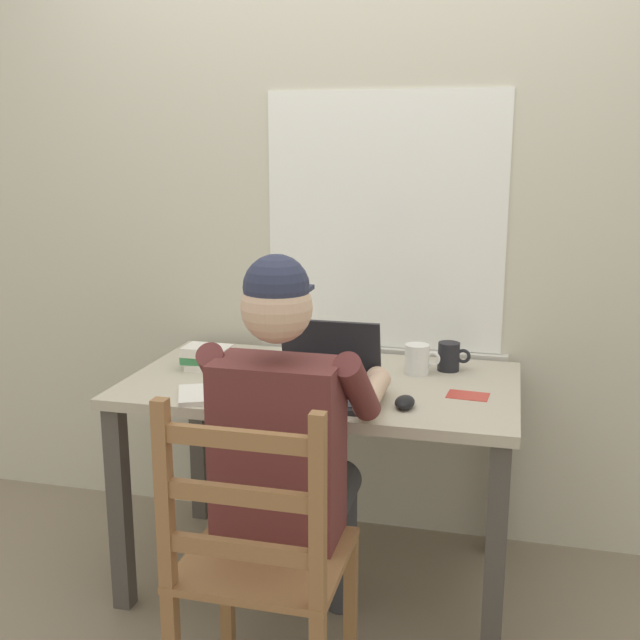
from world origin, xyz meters
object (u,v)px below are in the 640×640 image
(desk, at_px, (322,408))
(laptop, at_px, (324,379))
(book_stack_main, at_px, (210,358))
(coffee_mug_dark, at_px, (449,357))
(wooden_chair, at_px, (259,566))
(seated_person, at_px, (289,444))
(computer_mouse, at_px, (405,402))
(landscape_photo_print, at_px, (468,395))
(coffee_mug_white, at_px, (418,359))

(desk, relative_size, laptop, 3.97)
(book_stack_main, bearing_deg, coffee_mug_dark, 12.64)
(wooden_chair, bearing_deg, desk, 91.42)
(seated_person, distance_m, computer_mouse, 0.39)
(coffee_mug_dark, bearing_deg, desk, -151.98)
(desk, height_order, landscape_photo_print, landscape_photo_print)
(seated_person, relative_size, coffee_mug_dark, 10.94)
(book_stack_main, distance_m, landscape_photo_print, 0.92)
(wooden_chair, bearing_deg, landscape_photo_print, 55.25)
(seated_person, relative_size, laptop, 3.80)
(coffee_mug_white, relative_size, book_stack_main, 0.62)
(book_stack_main, bearing_deg, wooden_chair, -60.40)
(desk, relative_size, wooden_chair, 1.38)
(wooden_chair, relative_size, coffee_mug_white, 7.72)
(laptop, bearing_deg, wooden_chair, -92.90)
(laptop, distance_m, book_stack_main, 0.50)
(coffee_mug_white, distance_m, book_stack_main, 0.73)
(laptop, height_order, landscape_photo_print, laptop)
(laptop, height_order, book_stack_main, laptop)
(wooden_chair, bearing_deg, coffee_mug_dark, 67.71)
(wooden_chair, relative_size, landscape_photo_print, 7.30)
(wooden_chair, distance_m, book_stack_main, 0.94)
(seated_person, distance_m, landscape_photo_print, 0.62)
(computer_mouse, bearing_deg, seated_person, -140.58)
(coffee_mug_dark, bearing_deg, seated_person, -120.15)
(wooden_chair, bearing_deg, laptop, 87.10)
(wooden_chair, height_order, book_stack_main, wooden_chair)
(laptop, distance_m, coffee_mug_white, 0.40)
(seated_person, height_order, coffee_mug_white, seated_person)
(wooden_chair, distance_m, landscape_photo_print, 0.88)
(seated_person, xyz_separation_m, computer_mouse, (0.29, 0.24, 0.07))
(seated_person, bearing_deg, computer_mouse, 39.42)
(computer_mouse, distance_m, landscape_photo_print, 0.24)
(computer_mouse, bearing_deg, book_stack_main, 161.43)
(book_stack_main, bearing_deg, computer_mouse, -18.57)
(coffee_mug_white, height_order, landscape_photo_print, coffee_mug_white)
(computer_mouse, relative_size, book_stack_main, 0.51)
(computer_mouse, distance_m, book_stack_main, 0.77)
(laptop, bearing_deg, coffee_mug_white, 50.21)
(computer_mouse, height_order, book_stack_main, book_stack_main)
(wooden_chair, bearing_deg, book_stack_main, 119.60)
(wooden_chair, relative_size, laptop, 2.87)
(wooden_chair, height_order, coffee_mug_white, wooden_chair)
(desk, height_order, wooden_chair, wooden_chair)
(computer_mouse, height_order, coffee_mug_dark, coffee_mug_dark)
(seated_person, xyz_separation_m, wooden_chair, (-0.00, -0.28, -0.23))
(coffee_mug_white, relative_size, landscape_photo_print, 0.95)
(computer_mouse, relative_size, coffee_mug_white, 0.81)
(computer_mouse, bearing_deg, coffee_mug_dark, 77.37)
(laptop, bearing_deg, desk, 106.62)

